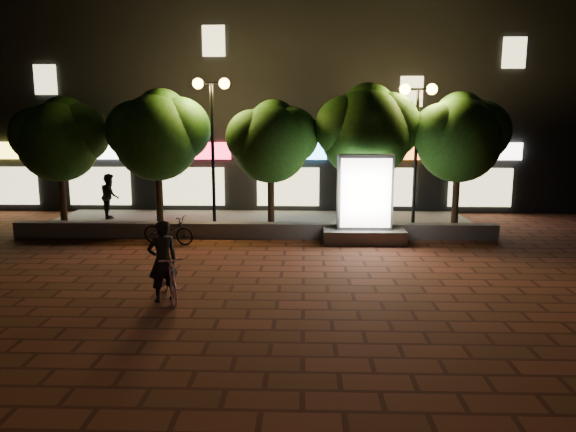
{
  "coord_description": "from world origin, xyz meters",
  "views": [
    {
      "loc": [
        1.68,
        -13.21,
        3.84
      ],
      "look_at": [
        1.23,
        1.5,
        1.19
      ],
      "focal_mm": 33.11,
      "sensor_mm": 36.0,
      "label": 1
    }
  ],
  "objects_px": {
    "street_lamp_left": "(212,115)",
    "scooter_parked": "(168,230)",
    "tree_far_left": "(60,136)",
    "rider": "(163,261)",
    "street_lamp_right": "(417,119)",
    "tree_left": "(158,132)",
    "tree_right": "(367,129)",
    "scooter_pink": "(169,276)",
    "pedestrian": "(110,196)",
    "ad_kiosk": "(364,207)",
    "tree_mid": "(272,139)",
    "tree_far_right": "(460,134)"
  },
  "relations": [
    {
      "from": "tree_far_left",
      "to": "tree_right",
      "type": "xyz_separation_m",
      "value": [
        10.8,
        0.0,
        0.27
      ]
    },
    {
      "from": "tree_left",
      "to": "street_lamp_right",
      "type": "relative_size",
      "value": 0.98
    },
    {
      "from": "pedestrian",
      "to": "tree_far_right",
      "type": "bearing_deg",
      "value": -118.07
    },
    {
      "from": "street_lamp_right",
      "to": "scooter_parked",
      "type": "height_order",
      "value": "street_lamp_right"
    },
    {
      "from": "tree_far_left",
      "to": "rider",
      "type": "relative_size",
      "value": 2.6
    },
    {
      "from": "scooter_parked",
      "to": "pedestrian",
      "type": "height_order",
      "value": "pedestrian"
    },
    {
      "from": "tree_far_left",
      "to": "scooter_pink",
      "type": "height_order",
      "value": "tree_far_left"
    },
    {
      "from": "ad_kiosk",
      "to": "scooter_pink",
      "type": "xyz_separation_m",
      "value": [
        -4.83,
        -5.77,
        -0.6
      ]
    },
    {
      "from": "street_lamp_left",
      "to": "tree_far_right",
      "type": "bearing_deg",
      "value": 1.76
    },
    {
      "from": "street_lamp_right",
      "to": "tree_far_right",
      "type": "bearing_deg",
      "value": 9.61
    },
    {
      "from": "scooter_pink",
      "to": "pedestrian",
      "type": "relative_size",
      "value": 1.02
    },
    {
      "from": "scooter_pink",
      "to": "scooter_parked",
      "type": "relative_size",
      "value": 1.02
    },
    {
      "from": "ad_kiosk",
      "to": "scooter_parked",
      "type": "relative_size",
      "value": 1.61
    },
    {
      "from": "tree_far_left",
      "to": "street_lamp_right",
      "type": "bearing_deg",
      "value": -1.21
    },
    {
      "from": "tree_far_left",
      "to": "pedestrian",
      "type": "bearing_deg",
      "value": 56.97
    },
    {
      "from": "tree_right",
      "to": "scooter_parked",
      "type": "bearing_deg",
      "value": -159.08
    },
    {
      "from": "tree_left",
      "to": "scooter_parked",
      "type": "height_order",
      "value": "tree_left"
    },
    {
      "from": "tree_left",
      "to": "scooter_parked",
      "type": "relative_size",
      "value": 2.82
    },
    {
      "from": "tree_far_left",
      "to": "tree_right",
      "type": "relative_size",
      "value": 0.91
    },
    {
      "from": "scooter_pink",
      "to": "tree_right",
      "type": "bearing_deg",
      "value": 32.99
    },
    {
      "from": "scooter_parked",
      "to": "scooter_pink",
      "type": "bearing_deg",
      "value": -150.16
    },
    {
      "from": "tree_mid",
      "to": "scooter_pink",
      "type": "height_order",
      "value": "tree_mid"
    },
    {
      "from": "street_lamp_left",
      "to": "rider",
      "type": "bearing_deg",
      "value": -88.76
    },
    {
      "from": "tree_right",
      "to": "street_lamp_left",
      "type": "distance_m",
      "value": 5.38
    },
    {
      "from": "tree_mid",
      "to": "street_lamp_right",
      "type": "height_order",
      "value": "street_lamp_right"
    },
    {
      "from": "scooter_pink",
      "to": "street_lamp_right",
      "type": "bearing_deg",
      "value": 24.32
    },
    {
      "from": "rider",
      "to": "scooter_parked",
      "type": "distance_m",
      "value": 5.49
    },
    {
      "from": "tree_mid",
      "to": "scooter_parked",
      "type": "distance_m",
      "value": 4.85
    },
    {
      "from": "tree_far_right",
      "to": "street_lamp_left",
      "type": "distance_m",
      "value": 8.58
    },
    {
      "from": "tree_left",
      "to": "scooter_parked",
      "type": "xyz_separation_m",
      "value": [
        0.86,
        -2.46,
        -2.99
      ]
    },
    {
      "from": "tree_mid",
      "to": "pedestrian",
      "type": "xyz_separation_m",
      "value": [
        -6.45,
        1.61,
        -2.27
      ]
    },
    {
      "from": "tree_far_left",
      "to": "tree_mid",
      "type": "bearing_deg",
      "value": -0.0
    },
    {
      "from": "rider",
      "to": "tree_right",
      "type": "bearing_deg",
      "value": -156.69
    },
    {
      "from": "tree_far_left",
      "to": "pedestrian",
      "type": "relative_size",
      "value": 2.66
    },
    {
      "from": "street_lamp_left",
      "to": "scooter_parked",
      "type": "bearing_deg",
      "value": -116.32
    },
    {
      "from": "tree_far_left",
      "to": "street_lamp_left",
      "type": "xyz_separation_m",
      "value": [
        5.45,
        -0.26,
        0.74
      ]
    },
    {
      "from": "tree_right",
      "to": "rider",
      "type": "xyz_separation_m",
      "value": [
        -5.19,
        -7.79,
        -2.68
      ]
    },
    {
      "from": "street_lamp_left",
      "to": "scooter_parked",
      "type": "relative_size",
      "value": 2.98
    },
    {
      "from": "street_lamp_right",
      "to": "rider",
      "type": "bearing_deg",
      "value": -132.25
    },
    {
      "from": "tree_far_left",
      "to": "ad_kiosk",
      "type": "xyz_separation_m",
      "value": [
        10.54,
        -1.96,
        -2.16
      ]
    },
    {
      "from": "rider",
      "to": "scooter_parked",
      "type": "bearing_deg",
      "value": -109.78
    },
    {
      "from": "tree_mid",
      "to": "street_lamp_right",
      "type": "distance_m",
      "value": 5.0
    },
    {
      "from": "tree_left",
      "to": "pedestrian",
      "type": "height_order",
      "value": "tree_left"
    },
    {
      "from": "street_lamp_left",
      "to": "street_lamp_right",
      "type": "relative_size",
      "value": 1.04
    },
    {
      "from": "tree_far_right",
      "to": "ad_kiosk",
      "type": "height_order",
      "value": "tree_far_right"
    },
    {
      "from": "tree_left",
      "to": "street_lamp_right",
      "type": "xyz_separation_m",
      "value": [
        8.95,
        -0.26,
        0.45
      ]
    },
    {
      "from": "tree_mid",
      "to": "pedestrian",
      "type": "relative_size",
      "value": 2.58
    },
    {
      "from": "tree_left",
      "to": "tree_right",
      "type": "bearing_deg",
      "value": 0.0
    },
    {
      "from": "scooter_parked",
      "to": "tree_right",
      "type": "bearing_deg",
      "value": -53.65
    },
    {
      "from": "tree_left",
      "to": "street_lamp_left",
      "type": "height_order",
      "value": "street_lamp_left"
    }
  ]
}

